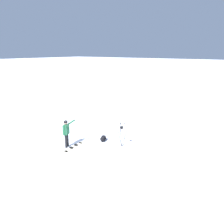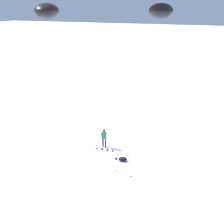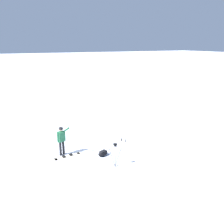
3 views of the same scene
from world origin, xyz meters
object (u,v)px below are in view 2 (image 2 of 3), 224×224
(snowboarder, at_px, (104,136))
(snowboard, at_px, (105,150))
(ski_poles, at_px, (128,162))
(camera_tripod, at_px, (116,162))
(gear_bag_large, at_px, (123,159))

(snowboarder, relative_size, snowboard, 0.97)
(snowboarder, height_order, ski_poles, snowboarder)
(snowboarder, bearing_deg, camera_tripod, -142.39)
(snowboarder, bearing_deg, ski_poles, -128.67)
(gear_bag_large, bearing_deg, snowboarder, 59.12)
(snowboarder, xyz_separation_m, gear_bag_large, (-1.23, -2.05, -0.90))
(snowboard, distance_m, camera_tripod, 3.13)
(snowboarder, height_order, gear_bag_large, snowboarder)
(camera_tripod, bearing_deg, snowboard, 39.02)
(snowboarder, bearing_deg, gear_bag_large, -120.88)
(snowboarder, relative_size, ski_poles, 1.40)
(snowboard, height_order, camera_tripod, camera_tripod)
(snowboard, xyz_separation_m, gear_bag_large, (-0.86, -1.86, 0.15))
(ski_poles, bearing_deg, snowboarder, 51.33)
(snowboard, bearing_deg, snowboarder, 27.48)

